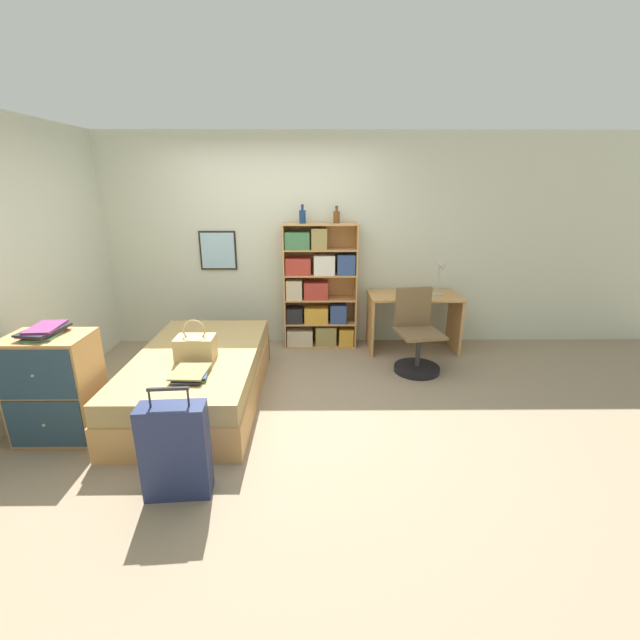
{
  "coord_description": "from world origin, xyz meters",
  "views": [
    {
      "loc": [
        0.51,
        -3.73,
        2.03
      ],
      "look_at": [
        0.55,
        0.2,
        0.75
      ],
      "focal_mm": 24.0,
      "sensor_mm": 36.0,
      "label": 1
    }
  ],
  "objects_px": {
    "magazine_pile_on_dresser": "(44,331)",
    "bottle_brown": "(337,217)",
    "dresser": "(56,387)",
    "bottle_green": "(302,216)",
    "handbag": "(196,347)",
    "bed": "(199,376)",
    "desk": "(413,312)",
    "desk_lamp": "(442,270)",
    "desk_chair": "(416,346)",
    "book_stack_on_bed": "(191,374)",
    "suitcase": "(175,451)",
    "bookcase": "(317,291)"
  },
  "relations": [
    {
      "from": "handbag",
      "to": "bottle_brown",
      "type": "bearing_deg",
      "value": 50.14
    },
    {
      "from": "desk",
      "to": "desk_chair",
      "type": "distance_m",
      "value": 0.66
    },
    {
      "from": "desk",
      "to": "bottle_green",
      "type": "bearing_deg",
      "value": 173.7
    },
    {
      "from": "handbag",
      "to": "magazine_pile_on_dresser",
      "type": "height_order",
      "value": "magazine_pile_on_dresser"
    },
    {
      "from": "handbag",
      "to": "desk_lamp",
      "type": "distance_m",
      "value": 2.99
    },
    {
      "from": "bed",
      "to": "desk",
      "type": "distance_m",
      "value": 2.68
    },
    {
      "from": "suitcase",
      "to": "magazine_pile_on_dresser",
      "type": "distance_m",
      "value": 1.52
    },
    {
      "from": "bottle_green",
      "to": "desk_lamp",
      "type": "bearing_deg",
      "value": -5.93
    },
    {
      "from": "desk_lamp",
      "to": "bottle_green",
      "type": "bearing_deg",
      "value": 174.07
    },
    {
      "from": "dresser",
      "to": "bottle_green",
      "type": "bearing_deg",
      "value": 46.43
    },
    {
      "from": "dresser",
      "to": "bottle_green",
      "type": "relative_size",
      "value": 4.06
    },
    {
      "from": "book_stack_on_bed",
      "to": "bookcase",
      "type": "xyz_separation_m",
      "value": [
        1.05,
        1.96,
        0.2
      ]
    },
    {
      "from": "book_stack_on_bed",
      "to": "dresser",
      "type": "distance_m",
      "value": 1.08
    },
    {
      "from": "bed",
      "to": "bookcase",
      "type": "relative_size",
      "value": 1.29
    },
    {
      "from": "suitcase",
      "to": "desk_lamp",
      "type": "xyz_separation_m",
      "value": [
        2.44,
        2.6,
        0.69
      ]
    },
    {
      "from": "bottle_brown",
      "to": "bed",
      "type": "bearing_deg",
      "value": -133.21
    },
    {
      "from": "bottle_green",
      "to": "desk_lamp",
      "type": "height_order",
      "value": "bottle_green"
    },
    {
      "from": "bed",
      "to": "desk_chair",
      "type": "distance_m",
      "value": 2.34
    },
    {
      "from": "bed",
      "to": "bottle_green",
      "type": "height_order",
      "value": "bottle_green"
    },
    {
      "from": "bed",
      "to": "suitcase",
      "type": "relative_size",
      "value": 2.51
    },
    {
      "from": "bed",
      "to": "desk_chair",
      "type": "xyz_separation_m",
      "value": [
        2.24,
        0.67,
        0.05
      ]
    },
    {
      "from": "desk_chair",
      "to": "suitcase",
      "type": "bearing_deg",
      "value": -135.72
    },
    {
      "from": "dresser",
      "to": "bookcase",
      "type": "xyz_separation_m",
      "value": [
        2.13,
        2.05,
        0.28
      ]
    },
    {
      "from": "dresser",
      "to": "bookcase",
      "type": "distance_m",
      "value": 2.97
    },
    {
      "from": "bottle_brown",
      "to": "handbag",
      "type": "bearing_deg",
      "value": -129.86
    },
    {
      "from": "book_stack_on_bed",
      "to": "bottle_brown",
      "type": "bearing_deg",
      "value": 57.06
    },
    {
      "from": "magazine_pile_on_dresser",
      "to": "desk_chair",
      "type": "relative_size",
      "value": 0.43
    },
    {
      "from": "magazine_pile_on_dresser",
      "to": "bookcase",
      "type": "xyz_separation_m",
      "value": [
        2.14,
        2.03,
        -0.2
      ]
    },
    {
      "from": "suitcase",
      "to": "bookcase",
      "type": "distance_m",
      "value": 2.95
    },
    {
      "from": "bottle_brown",
      "to": "magazine_pile_on_dresser",
      "type": "bearing_deg",
      "value": -139.15
    },
    {
      "from": "desk_chair",
      "to": "desk",
      "type": "bearing_deg",
      "value": 82.19
    },
    {
      "from": "bookcase",
      "to": "desk_chair",
      "type": "bearing_deg",
      "value": -35.0
    },
    {
      "from": "dresser",
      "to": "bookcase",
      "type": "relative_size",
      "value": 0.57
    },
    {
      "from": "desk_lamp",
      "to": "suitcase",
      "type": "bearing_deg",
      "value": -133.17
    },
    {
      "from": "magazine_pile_on_dresser",
      "to": "bottle_brown",
      "type": "height_order",
      "value": "bottle_brown"
    },
    {
      "from": "suitcase",
      "to": "desk_lamp",
      "type": "relative_size",
      "value": 1.74
    },
    {
      "from": "dresser",
      "to": "desk_chair",
      "type": "bearing_deg",
      "value": 21.6
    },
    {
      "from": "handbag",
      "to": "book_stack_on_bed",
      "type": "bearing_deg",
      "value": -82.1
    },
    {
      "from": "bed",
      "to": "desk",
      "type": "height_order",
      "value": "desk"
    },
    {
      "from": "desk",
      "to": "desk_lamp",
      "type": "distance_m",
      "value": 0.61
    },
    {
      "from": "desk",
      "to": "desk_lamp",
      "type": "bearing_deg",
      "value": -4.27
    },
    {
      "from": "dresser",
      "to": "bookcase",
      "type": "height_order",
      "value": "bookcase"
    },
    {
      "from": "book_stack_on_bed",
      "to": "desk",
      "type": "distance_m",
      "value": 2.89
    },
    {
      "from": "book_stack_on_bed",
      "to": "bottle_brown",
      "type": "relative_size",
      "value": 1.86
    },
    {
      "from": "bookcase",
      "to": "bottle_green",
      "type": "distance_m",
      "value": 0.93
    },
    {
      "from": "bed",
      "to": "dresser",
      "type": "height_order",
      "value": "dresser"
    },
    {
      "from": "dresser",
      "to": "bottle_brown",
      "type": "distance_m",
      "value": 3.36
    },
    {
      "from": "handbag",
      "to": "suitcase",
      "type": "bearing_deg",
      "value": -82.29
    },
    {
      "from": "handbag",
      "to": "magazine_pile_on_dresser",
      "type": "bearing_deg",
      "value": -156.62
    },
    {
      "from": "bottle_green",
      "to": "handbag",
      "type": "bearing_deg",
      "value": -120.49
    }
  ]
}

